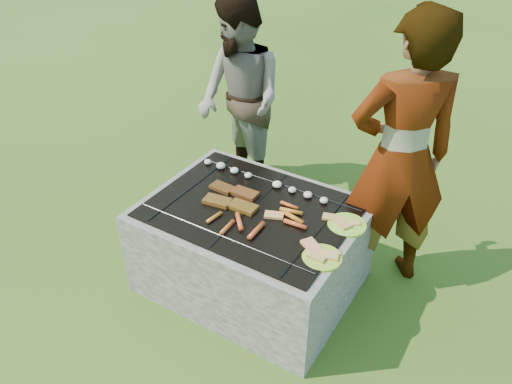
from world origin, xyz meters
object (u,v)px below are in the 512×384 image
at_px(plate_near, 322,257).
at_px(bystander, 240,101).
at_px(fire_pit, 252,249).
at_px(plate_far, 347,225).
at_px(cook, 400,159).

distance_m(plate_near, bystander, 1.71).
bearing_deg(fire_pit, bystander, 126.60).
relative_size(plate_far, plate_near, 1.11).
relative_size(plate_near, cook, 0.14).
height_order(fire_pit, bystander, bystander).
distance_m(fire_pit, cook, 1.08).
relative_size(fire_pit, plate_near, 5.09).
xyz_separation_m(plate_far, plate_near, (0.00, -0.33, 0.00)).
bearing_deg(bystander, plate_near, -14.47).
relative_size(fire_pit, bystander, 0.81).
bearing_deg(plate_far, fire_pit, -164.81).
height_order(plate_near, bystander, bystander).
relative_size(cook, bystander, 1.13).
distance_m(plate_far, cook, 0.51).
bearing_deg(fire_pit, plate_far, 15.19).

